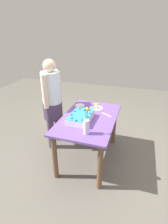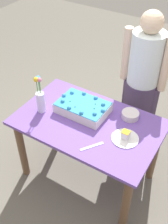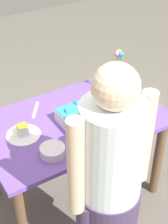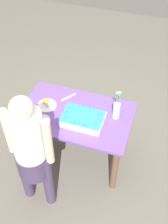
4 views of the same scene
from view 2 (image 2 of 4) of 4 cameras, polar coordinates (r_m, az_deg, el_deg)
The scene contains 8 objects.
ground_plane at distance 2.91m, azimuth 0.70°, elevation -12.46°, with size 8.00×8.00×0.00m, color #635E55.
dining_table at distance 2.46m, azimuth 0.81°, elevation -4.22°, with size 1.23×0.77×0.72m.
sheet_cake at distance 2.44m, azimuth -0.25°, elevation 0.97°, with size 0.44×0.29×0.11m.
serving_plate_with_slice at distance 2.24m, azimuth 8.38°, elevation -5.04°, with size 0.22×0.22×0.08m.
cake_knife at distance 2.17m, azimuth 1.59°, elevation -7.00°, with size 0.19×0.02×0.00m, color silver.
flower_vase at distance 2.42m, azimuth -8.87°, elevation 2.76°, with size 0.07×0.07×0.36m.
fruit_bowl at distance 2.43m, azimuth 9.37°, elevation -0.59°, with size 0.15×0.15×0.05m, color silver.
person_standing at distance 2.73m, azimuth 11.92°, elevation 6.99°, with size 0.45×0.31×1.49m.
Camera 2 is at (0.89, -1.50, 2.33)m, focal length 45.00 mm.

